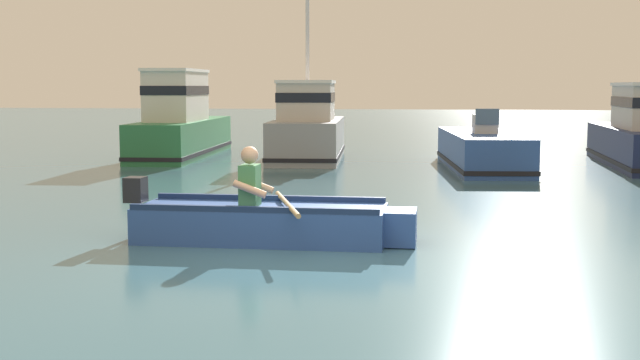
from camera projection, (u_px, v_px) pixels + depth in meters
ground_plane at (319, 263)px, 9.04m from camera, size 120.00×120.00×0.00m
rowboat_with_person at (267, 221)px, 10.31m from camera, size 3.70×1.92×1.19m
moored_boat_green at (181, 125)px, 22.55m from camera, size 1.91×6.36×2.39m
moored_boat_grey at (308, 130)px, 21.60m from camera, size 2.13×5.04×4.33m
moored_boat_blue at (482, 151)px, 19.48m from camera, size 2.11×5.52×1.42m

